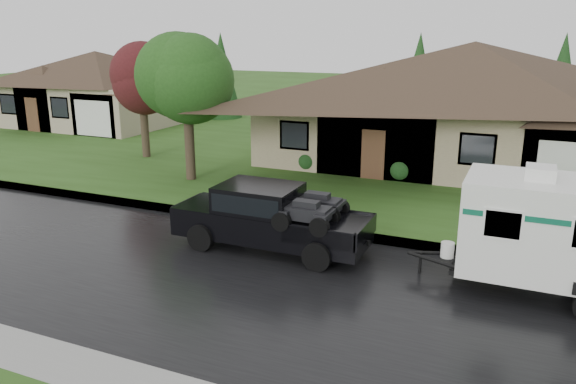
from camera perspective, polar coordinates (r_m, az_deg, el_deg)
The scene contains 10 objects.
ground at distance 15.65m, azimuth 4.13°, elevation -7.31°, with size 140.00×140.00×0.00m, color #2B4D18.
road at distance 13.94m, azimuth 1.33°, elevation -10.29°, with size 140.00×8.00×0.01m, color black.
curb at distance 17.61m, azimuth 6.60°, elevation -4.39°, with size 140.00×0.50×0.15m, color gray.
lawn at distance 29.61m, azimuth 13.92°, elevation 3.63°, with size 140.00×26.00×0.15m, color #2B4D18.
house_main at distance 27.65m, azimuth 18.73°, elevation 9.80°, with size 19.44×10.80×6.90m.
house_far at distance 39.73m, azimuth -18.69°, elevation 10.55°, with size 10.80×8.64×5.80m.
tree_left_green at distance 23.51m, azimuth -10.27°, elevation 11.06°, with size 3.58×3.58×5.93m.
tree_red at distance 28.51m, azimuth -14.67°, elevation 10.94°, with size 3.28×3.28×5.44m.
shrub_row at distance 23.70m, azimuth 16.35°, elevation 1.85°, with size 13.60×1.00×1.00m.
pickup_truck at distance 16.38m, azimuth -2.10°, elevation -2.37°, with size 5.71×2.17×1.90m.
Camera 1 is at (4.70, -13.59, 6.18)m, focal length 35.00 mm.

